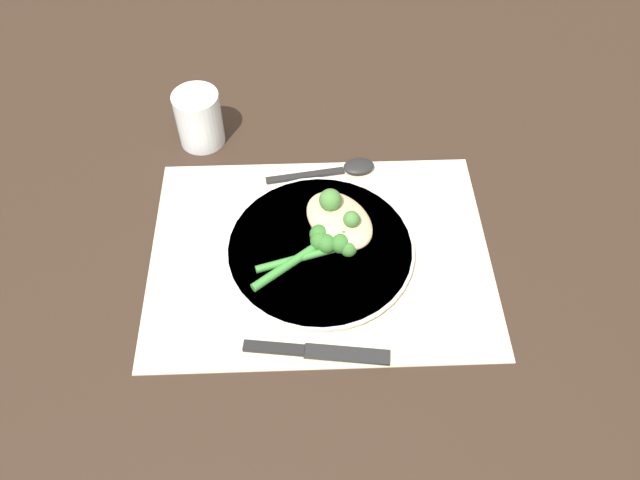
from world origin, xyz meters
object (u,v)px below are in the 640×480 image
object	(u,v)px
plate	(320,249)
broccoli_stalk_left	(314,245)
chicken_fillet	(339,220)
broccoli_stalk_rear	(335,245)
spoon	(346,168)
water_glass	(199,119)
knife	(314,351)

from	to	relation	value
plate	broccoli_stalk_left	distance (m)	0.02
chicken_fillet	broccoli_stalk_rear	xyz separation A→B (m)	(0.01, 0.04, -0.00)
plate	broccoli_stalk_left	size ratio (longest dim) A/B	2.25
chicken_fillet	spoon	distance (m)	0.13
chicken_fillet	water_glass	xyz separation A→B (m)	(0.21, -0.20, 0.01)
broccoli_stalk_rear	knife	xyz separation A→B (m)	(0.03, 0.15, -0.02)
broccoli_stalk_left	spoon	world-z (taller)	broccoli_stalk_left
spoon	water_glass	world-z (taller)	water_glass
chicken_fillet	broccoli_stalk_left	distance (m)	0.05
chicken_fillet	broccoli_stalk_left	xyz separation A→B (m)	(0.04, 0.04, -0.00)
broccoli_stalk_rear	broccoli_stalk_left	size ratio (longest dim) A/B	1.19
plate	broccoli_stalk_rear	bearing A→B (deg)	162.08
broccoli_stalk_rear	knife	world-z (taller)	broccoli_stalk_rear
knife	spoon	bearing A→B (deg)	176.56
broccoli_stalk_rear	water_glass	distance (m)	0.32
broccoli_stalk_left	knife	distance (m)	0.15
broccoli_stalk_rear	plate	bearing A→B (deg)	-124.16
chicken_fillet	broccoli_stalk_left	size ratio (longest dim) A/B	1.19
broccoli_stalk_left	water_glass	size ratio (longest dim) A/B	1.28
water_glass	chicken_fillet	bearing A→B (deg)	135.89
broccoli_stalk_rear	water_glass	xyz separation A→B (m)	(0.20, -0.24, 0.02)
broccoli_stalk_rear	spoon	xyz separation A→B (m)	(-0.03, -0.16, -0.02)
spoon	water_glass	distance (m)	0.24
chicken_fillet	knife	world-z (taller)	chicken_fillet
chicken_fillet	water_glass	bearing A→B (deg)	-44.11
broccoli_stalk_rear	chicken_fillet	bearing A→B (deg)	153.32
chicken_fillet	broccoli_stalk_left	world-z (taller)	chicken_fillet
plate	knife	size ratio (longest dim) A/B	1.42
plate	water_glass	size ratio (longest dim) A/B	2.88
broccoli_stalk_rear	broccoli_stalk_left	xyz separation A→B (m)	(0.03, -0.00, 0.00)
knife	water_glass	size ratio (longest dim) A/B	2.02
plate	knife	xyz separation A→B (m)	(0.01, 0.15, -0.01)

